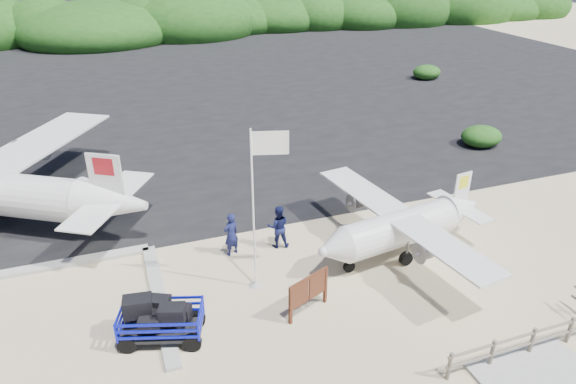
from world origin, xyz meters
name	(u,v)px	position (x,y,z in m)	size (l,w,h in m)	color
ground	(293,299)	(0.00, 0.00, 0.00)	(160.00, 160.00, 0.00)	beige
asphalt_apron	(170,87)	(0.00, 30.00, 0.00)	(90.00, 50.00, 0.04)	#B2B2B2
lagoon	(21,330)	(-9.00, 1.50, 0.00)	(9.00, 7.00, 0.40)	#B2B2B2
walkway_pad	(540,381)	(5.50, -6.00, 0.00)	(3.50, 2.50, 0.10)	#B2B2B2
vegetation_band	(141,37)	(0.00, 55.00, 0.00)	(124.00, 8.00, 4.40)	#B2B2B2
fence	(528,353)	(6.00, -5.00, 0.00)	(6.40, 2.00, 1.10)	#B2B2B2
baggage_cart	(164,338)	(-4.60, -0.48, 0.00)	(2.79, 1.59, 1.40)	#0C15C2
flagpole	(256,286)	(-1.02, 1.17, 0.00)	(1.23, 0.51, 6.17)	white
signboard	(308,312)	(0.25, -0.87, 0.00)	(1.88, 0.18, 1.55)	#5B2C1A
crew_a	(231,234)	(-1.32, 3.54, 0.93)	(0.68, 0.44, 1.85)	#131848
crew_b	(278,227)	(0.65, 3.46, 0.93)	(0.91, 0.71, 1.87)	#131848
aircraft_large	(321,94)	(11.23, 23.72, 0.00)	(16.73, 16.73, 5.02)	#B2B2B2
aircraft_small	(100,79)	(-5.58, 34.72, 0.00)	(8.00, 8.00, 2.88)	#B2B2B2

